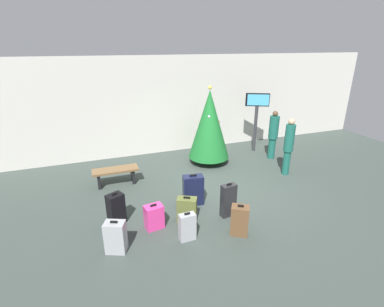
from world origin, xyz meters
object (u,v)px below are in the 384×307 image
(holiday_tree, at_px, (209,124))
(suitcase_1, at_px, (116,209))
(suitcase_2, at_px, (116,237))
(suitcase_6, at_px, (187,210))
(suitcase_0, at_px, (187,227))
(suitcase_3, at_px, (154,217))
(waiting_bench, at_px, (116,173))
(suitcase_7, at_px, (228,200))
(suitcase_4, at_px, (240,220))
(suitcase_5, at_px, (193,190))
(flight_info_kiosk, at_px, (257,112))
(traveller_0, at_px, (273,134))
(traveller_1, at_px, (289,145))

(holiday_tree, height_order, suitcase_1, holiday_tree)
(suitcase_2, relative_size, suitcase_6, 1.10)
(suitcase_0, distance_m, suitcase_2, 1.41)
(suitcase_3, bearing_deg, waiting_bench, 103.03)
(suitcase_3, distance_m, suitcase_7, 1.72)
(suitcase_1, relative_size, suitcase_4, 1.07)
(suitcase_5, bearing_deg, suitcase_1, -174.62)
(suitcase_0, height_order, suitcase_6, suitcase_0)
(flight_info_kiosk, height_order, suitcase_4, flight_info_kiosk)
(suitcase_7, bearing_deg, suitcase_6, 173.05)
(suitcase_1, height_order, suitcase_2, suitcase_1)
(waiting_bench, bearing_deg, suitcase_7, -47.86)
(suitcase_1, bearing_deg, waiting_bench, 84.19)
(suitcase_6, bearing_deg, traveller_0, 32.67)
(holiday_tree, bearing_deg, suitcase_2, -134.81)
(traveller_1, height_order, suitcase_6, traveller_1)
(traveller_0, bearing_deg, suitcase_6, -147.33)
(suitcase_1, bearing_deg, traveller_1, 9.13)
(flight_info_kiosk, distance_m, suitcase_6, 5.30)
(flight_info_kiosk, xyz_separation_m, traveller_1, (-0.19, -2.14, -0.52))
(flight_info_kiosk, bearing_deg, suitcase_2, -144.32)
(traveller_1, distance_m, suitcase_5, 3.38)
(suitcase_5, height_order, suitcase_6, suitcase_5)
(suitcase_7, bearing_deg, suitcase_4, -97.57)
(flight_info_kiosk, bearing_deg, waiting_bench, -168.37)
(holiday_tree, xyz_separation_m, suitcase_0, (-2.00, -3.56, -1.03))
(suitcase_0, height_order, suitcase_2, suitcase_2)
(flight_info_kiosk, relative_size, waiting_bench, 1.70)
(suitcase_2, xyz_separation_m, suitcase_5, (1.99, 1.13, 0.06))
(traveller_0, relative_size, suitcase_1, 2.24)
(waiting_bench, bearing_deg, suitcase_2, -96.14)
(suitcase_0, bearing_deg, suitcase_3, 130.85)
(flight_info_kiosk, xyz_separation_m, suitcase_6, (-3.85, -3.44, -1.17))
(traveller_0, relative_size, suitcase_2, 2.46)
(suitcase_0, bearing_deg, traveller_1, 26.39)
(suitcase_2, distance_m, suitcase_7, 2.60)
(holiday_tree, distance_m, suitcase_3, 4.03)
(suitcase_7, bearing_deg, holiday_tree, 74.83)
(holiday_tree, distance_m, suitcase_0, 4.21)
(suitcase_7, bearing_deg, suitcase_3, 175.56)
(waiting_bench, distance_m, suitcase_1, 1.91)
(suitcase_2, distance_m, suitcase_4, 2.50)
(suitcase_4, bearing_deg, suitcase_2, 172.03)
(suitcase_1, relative_size, suitcase_2, 1.10)
(traveller_1, distance_m, suitcase_4, 3.56)
(suitcase_1, relative_size, suitcase_5, 0.94)
(suitcase_1, bearing_deg, suitcase_3, -32.00)
(suitcase_3, bearing_deg, suitcase_1, 148.00)
(waiting_bench, bearing_deg, suitcase_3, -76.97)
(holiday_tree, bearing_deg, suitcase_0, -119.36)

